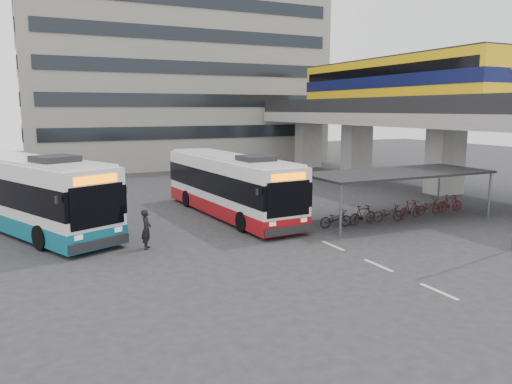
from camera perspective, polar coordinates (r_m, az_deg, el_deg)
name	(u,v)px	position (r m, az deg, el deg)	size (l,w,h in m)	color
ground	(281,253)	(20.44, 2.93, -6.97)	(120.00, 120.00, 0.00)	#28282B
viaduct	(397,103)	(40.17, 15.84, 9.75)	(8.00, 32.00, 9.68)	gray
bike_shelter	(396,192)	(27.30, 15.74, -0.04)	(10.00, 4.00, 2.54)	#595B60
office_block	(172,45)	(55.82, -9.60, 16.24)	(30.00, 15.00, 25.00)	gray
road_markings	(378,265)	(19.40, 13.80, -8.13)	(0.15, 7.60, 0.01)	beige
bus_main	(230,186)	(27.33, -3.02, 0.73)	(3.36, 12.06, 3.52)	white
bus_teal	(25,194)	(26.44, -24.88, -0.17)	(7.65, 12.83, 3.79)	white
pedestrian	(146,229)	(21.30, -12.42, -4.17)	(0.61, 0.40, 1.68)	black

